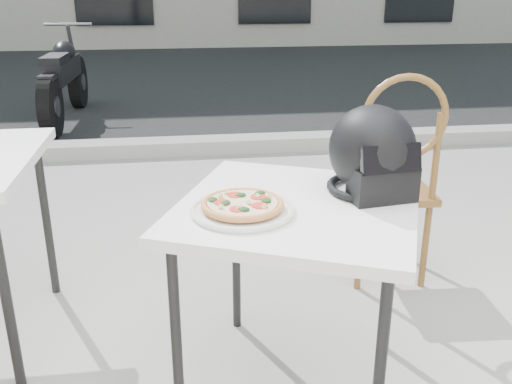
{
  "coord_description": "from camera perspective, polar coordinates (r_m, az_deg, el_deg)",
  "views": [
    {
      "loc": [
        -0.52,
        -1.81,
        1.42
      ],
      "look_at": [
        -0.28,
        -0.11,
        0.78
      ],
      "focal_mm": 40.0,
      "sensor_mm": 36.0,
      "label": 1
    }
  ],
  "objects": [
    {
      "name": "ground",
      "position": [
        2.36,
        6.66,
        -16.62
      ],
      "size": [
        80.0,
        80.0,
        0.0
      ],
      "primitive_type": "plane",
      "color": "#9A9792",
      "rests_on": "ground"
    },
    {
      "name": "street_asphalt",
      "position": [
        8.94,
        -4.7,
        11.34
      ],
      "size": [
        30.0,
        8.0,
        0.0
      ],
      "primitive_type": "cube",
      "color": "black",
      "rests_on": "ground"
    },
    {
      "name": "curb",
      "position": [
        5.03,
        -1.81,
        4.82
      ],
      "size": [
        30.0,
        0.25,
        0.12
      ],
      "primitive_type": "cube",
      "color": "gray",
      "rests_on": "ground"
    },
    {
      "name": "cafe_table_main",
      "position": [
        1.91,
        4.13,
        -2.98
      ],
      "size": [
        1.01,
        1.01,
        0.73
      ],
      "rotation": [
        0.0,
        0.0,
        -0.41
      ],
      "color": "white",
      "rests_on": "ground"
    },
    {
      "name": "plate",
      "position": [
        1.8,
        -1.36,
        -1.82
      ],
      "size": [
        0.37,
        0.37,
        0.02
      ],
      "rotation": [
        0.0,
        0.0,
        0.13
      ],
      "color": "white",
      "rests_on": "cafe_table_main"
    },
    {
      "name": "pizza",
      "position": [
        1.79,
        -1.36,
        -1.19
      ],
      "size": [
        0.34,
        0.34,
        0.03
      ],
      "rotation": [
        0.0,
        0.0,
        0.34
      ],
      "color": "#DF9151",
      "rests_on": "plate"
    },
    {
      "name": "helmet",
      "position": [
        1.97,
        11.62,
        3.65
      ],
      "size": [
        0.33,
        0.34,
        0.3
      ],
      "rotation": [
        0.0,
        0.0,
        0.14
      ],
      "color": "black",
      "rests_on": "cafe_table_main"
    },
    {
      "name": "cafe_chair_main",
      "position": [
        2.76,
        13.6,
        2.23
      ],
      "size": [
        0.43,
        0.43,
        1.05
      ],
      "rotation": [
        0.0,
        0.0,
        3.07
      ],
      "color": "brown",
      "rests_on": "ground"
    },
    {
      "name": "motorcycle",
      "position": [
        6.38,
        -18.62,
        10.53
      ],
      "size": [
        0.51,
        1.96,
        0.97
      ],
      "rotation": [
        0.0,
        0.0,
        -0.04
      ],
      "color": "black",
      "rests_on": "street_asphalt"
    }
  ]
}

